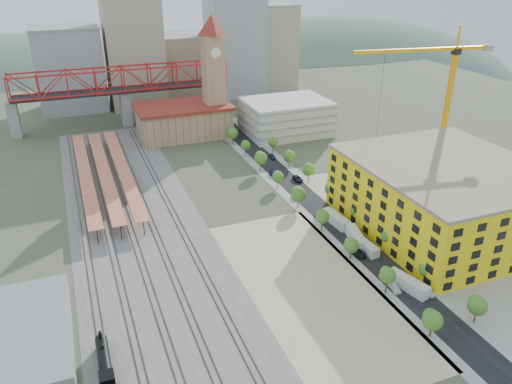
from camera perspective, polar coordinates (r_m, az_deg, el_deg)
name	(u,v)px	position (r m, az deg, el deg)	size (l,w,h in m)	color
ground	(272,221)	(141.45, 1.83, -3.33)	(400.00, 400.00, 0.00)	#474C38
ballast_strip	(134,216)	(148.49, -13.80, -2.63)	(36.00, 165.00, 0.06)	#605E59
dirt_lot	(310,286)	(115.93, 6.15, -10.63)	(28.00, 67.00, 0.06)	tan
street_asphalt	(300,191)	(159.62, 5.02, 0.10)	(12.00, 170.00, 0.06)	black
sidewalk_west	(284,194)	(157.45, 3.22, -0.21)	(3.00, 170.00, 0.04)	gray
sidewalk_east	(315,189)	(161.95, 6.77, 0.40)	(3.00, 170.00, 0.04)	gray
construction_pad	(448,225)	(149.33, 21.12, -3.53)	(50.00, 90.00, 0.06)	gray
rail_tracks	(127,216)	(148.29, -14.49, -2.70)	(26.56, 160.00, 0.18)	#382B23
platform_canopies	(104,171)	(171.48, -16.98, 2.33)	(16.00, 80.00, 4.12)	#D87553
station_hall	(184,120)	(209.98, -8.27, 8.14)	(38.00, 24.00, 13.10)	tan
clock_tower	(213,65)	(205.95, -4.91, 14.30)	(12.00, 12.00, 52.00)	tan
parking_garage	(286,117)	(211.65, 3.46, 8.59)	(34.00, 26.00, 14.00)	silver
truss_bridge	(123,83)	(225.66, -14.94, 11.98)	(94.00, 9.60, 25.60)	gray
construction_building	(445,196)	(143.38, 20.79, -0.47)	(44.60, 50.60, 18.80)	#FFF815
warehouse	(10,343)	(107.70, -26.33, -15.17)	(22.00, 32.00, 5.00)	gray
street_trees	(314,204)	(151.67, 6.67, -1.41)	(15.40, 124.40, 8.00)	#3D7222
skyline	(177,54)	(266.28, -9.00, 15.31)	(133.00, 46.00, 60.00)	#9EA0A3
distant_hills	(198,155)	(412.90, -6.65, 4.26)	(647.00, 264.00, 227.00)	#4C6B59
locomotive	(106,371)	(96.78, -16.78, -19.03)	(2.55, 19.68, 4.92)	black
tower_crane	(442,87)	(172.07, 20.45, 11.22)	(45.87, 8.53, 49.28)	#FBAC10
site_trailer_a	(408,284)	(118.63, 16.96, -10.00)	(2.70, 10.25, 2.80)	silver
site_trailer_b	(365,246)	(130.31, 12.35, -6.05)	(2.41, 9.17, 2.51)	silver
site_trailer_c	(356,237)	(133.39, 11.33, -5.09)	(2.68, 10.17, 2.78)	silver
site_trailer_d	(336,219)	(141.07, 9.11, -3.10)	(2.72, 10.33, 2.83)	silver
car_0	(395,287)	(117.78, 15.55, -10.46)	(1.77, 4.41, 1.50)	white
car_1	(386,280)	(119.81, 14.68, -9.70)	(1.48, 4.23, 1.39)	#9C9BA1
car_2	(357,252)	(128.31, 11.46, -6.74)	(2.57, 5.57, 1.55)	black
car_3	(273,174)	(170.04, 2.01, 2.08)	(2.01, 4.94, 1.43)	navy
car_4	(427,291)	(118.86, 18.96, -10.61)	(1.82, 4.52, 1.54)	white
car_5	(354,228)	(139.07, 11.19, -4.03)	(1.62, 4.65, 1.53)	gray
car_6	(298,179)	(166.84, 4.80, 1.52)	(2.37, 5.15, 1.43)	black
car_7	(273,157)	(184.98, 1.90, 4.03)	(1.82, 4.49, 1.30)	#1A2E4C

